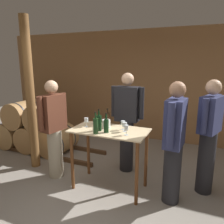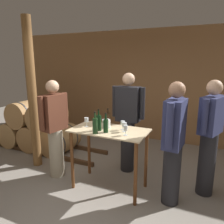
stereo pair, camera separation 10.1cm
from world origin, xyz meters
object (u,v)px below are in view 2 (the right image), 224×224
Objects in this scene: person_visitor_with_scarf at (173,142)px; wine_glass_far_side at (126,128)px; wine_glass_near_right at (124,125)px; person_visitor_near_door at (55,127)px; wine_bottle_left at (99,122)px; wine_bottle_center at (95,125)px; person_host at (209,136)px; person_visitor_bearded at (128,121)px; wine_glass_near_left at (86,120)px; wine_bottle_far_left at (108,119)px; wine_glass_near_center at (123,123)px; wine_bottle_right at (106,125)px; wooden_post at (32,95)px; ice_bucket at (106,124)px.

wine_glass_far_side is at bearing -166.52° from person_visitor_with_scarf.
wine_glass_near_right is 1.24m from person_visitor_near_door.
wine_bottle_left is 0.15m from wine_bottle_center.
person_visitor_near_door is at bearing -168.13° from person_host.
person_visitor_with_scarf is 1.92m from person_visitor_near_door.
person_visitor_near_door is at bearing -146.24° from person_visitor_bearded.
wine_glass_far_side is at bearing -10.92° from wine_glass_near_left.
wine_bottle_left reaches higher than wine_glass_near_left.
person_host is 2.40m from person_visitor_near_door.
wine_glass_near_center is at bearing -24.22° from wine_bottle_far_left.
wine_bottle_right is at bearing 44.29° from wine_bottle_center.
person_visitor_bearded is at bearing 103.31° from wine_glass_near_center.
wine_bottle_right reaches higher than wine_glass_near_right.
wooden_post is 1.80m from wine_glass_near_center.
person_host reaches higher than wine_glass_far_side.
wine_glass_near_right is (0.23, 0.14, -0.00)m from wine_bottle_right.
person_visitor_with_scarf is at bearing 13.99° from wine_bottle_center.
person_visitor_near_door is (-1.30, 0.09, -0.18)m from wine_glass_far_side.
wooden_post reaches higher than ice_bucket.
wooden_post reaches higher than wine_glass_near_right.
wine_bottle_left reaches higher than wine_bottle_center.
person_host is at bearing 17.73° from wine_glass_near_center.
wine_bottle_right reaches higher than wine_bottle_far_left.
person_visitor_with_scarf is (1.07, -0.20, -0.15)m from wine_bottle_far_left.
wine_glass_near_center is (0.58, 0.07, -0.00)m from wine_glass_near_left.
person_visitor_with_scarf is at bearing -4.62° from wine_glass_near_center.
wine_bottle_far_left is 0.15× the size of person_visitor_bearded.
wooden_post is 1.65m from wine_bottle_right.
person_visitor_near_door reaches higher than wine_bottle_left.
wine_bottle_right is 0.27m from wine_glass_near_center.
wine_glass_near_left is at bearing -179.94° from wine_glass_near_right.
person_visitor_bearded is (0.17, 0.75, -0.14)m from wine_bottle_left.
wooden_post is 1.54× the size of person_visitor_bearded.
person_visitor_bearded is at bearing 17.94° from wooden_post.
wine_bottle_right is (0.14, -0.35, 0.00)m from wine_bottle_far_left.
wine_glass_near_right is (0.36, 0.10, -0.02)m from wine_bottle_left.
wine_glass_near_right is 0.71m from person_visitor_with_scarf.
person_visitor_with_scarf reaches higher than wine_glass_near_right.
wine_bottle_left is 2.24× the size of wine_glass_far_side.
wine_bottle_left reaches higher than ice_bucket.
wine_bottle_center is (0.02, -0.15, -0.00)m from wine_bottle_left.
wine_glass_near_left is at bearing -179.42° from person_visitor_with_scarf.
person_visitor_with_scarf reaches higher than wine_glass_near_left.
wine_glass_near_center is 0.08× the size of person_visitor_bearded.
wine_bottle_center is at bearing -81.67° from wine_bottle_left.
wine_bottle_left is at bearing -103.96° from ice_bucket.
wine_glass_near_left is (-0.29, 0.25, -0.02)m from wine_bottle_center.
person_visitor_near_door is (-1.04, -0.69, -0.06)m from person_visitor_bearded.
person_host reaches higher than wine_glass_near_right.
wine_bottle_center is at bearing -40.16° from wine_glass_near_left.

